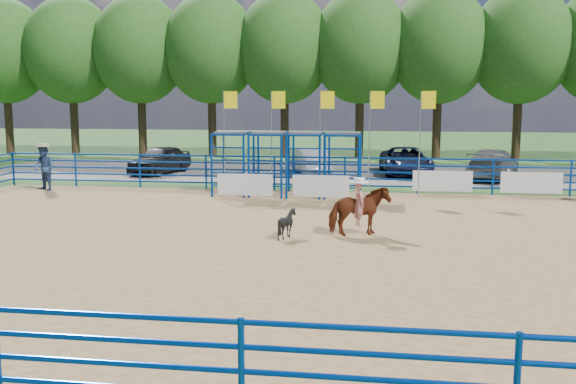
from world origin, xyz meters
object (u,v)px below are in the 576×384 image
object	(u,v)px
calf	(287,223)
car_d	(493,164)
car_a	(160,160)
horse_and_rider	(359,208)
car_b	(311,161)
car_c	(406,161)
spectator_cowboy	(44,167)

from	to	relation	value
calf	car_d	xyz separation A→B (m)	(7.96, 14.73, 0.30)
calf	car_a	size ratio (longest dim) A/B	0.20
horse_and_rider	calf	xyz separation A→B (m)	(-1.99, -0.59, -0.40)
horse_and_rider	car_d	world-z (taller)	horse_and_rider
car_b	car_c	bearing A→B (deg)	167.40
calf	car_c	bearing A→B (deg)	-40.90
car_a	car_c	xyz separation A→B (m)	(12.71, 1.42, -0.02)
spectator_cowboy	car_c	bearing A→B (deg)	27.90
calf	car_d	size ratio (longest dim) A/B	0.17
car_c	car_d	world-z (taller)	car_d
horse_and_rider	car_c	size ratio (longest dim) A/B	0.46
spectator_cowboy	car_b	distance (m)	13.02
car_b	car_c	xyz separation A→B (m)	(4.87, 0.54, 0.04)
calf	car_a	xyz separation A→B (m)	(-8.88, 14.49, 0.30)
horse_and_rider	car_c	world-z (taller)	horse_and_rider
spectator_cowboy	car_a	size ratio (longest dim) A/B	0.46
car_a	car_d	distance (m)	16.85
car_d	calf	bearing A→B (deg)	78.38
horse_and_rider	calf	size ratio (longest dim) A/B	2.77
calf	spectator_cowboy	size ratio (longest dim) A/B	0.42
calf	car_a	bearing A→B (deg)	4.13
car_c	calf	bearing A→B (deg)	-109.10
horse_and_rider	car_a	world-z (taller)	horse_and_rider
car_a	car_b	xyz separation A→B (m)	(7.84, 0.87, -0.06)
car_a	car_c	distance (m)	12.79
car_a	car_d	bearing A→B (deg)	13.25
spectator_cowboy	car_d	size ratio (longest dim) A/B	0.39
calf	car_d	distance (m)	16.75
calf	car_a	distance (m)	17.00
car_c	car_a	bearing A→B (deg)	-179.22
car_b	calf	bearing A→B (deg)	74.93
car_a	car_c	size ratio (longest dim) A/B	0.84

